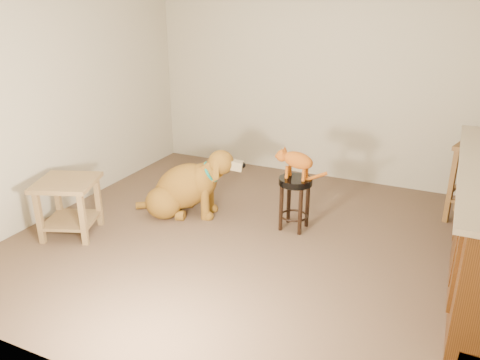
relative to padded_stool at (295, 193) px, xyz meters
The scene contains 7 objects.
floor 0.59m from the padded_stool, 113.91° to the right, with size 4.50×4.00×0.01m, color #4E3C2B.
room_shell 1.37m from the padded_stool, 113.91° to the right, with size 4.54×4.04×2.62m.
padded_stool is the anchor object (origin of this frame).
wood_stool 1.84m from the padded_stool, 30.02° to the left, with size 0.54×0.54×0.81m.
side_table 2.18m from the padded_stool, 152.01° to the right, with size 0.69×0.69×0.56m.
golden_retriever 1.18m from the padded_stool, behind, with size 1.20×0.69×0.78m.
tabby_kitten 0.33m from the padded_stool, behind, with size 0.52×0.18×0.32m.
Camera 1 is at (1.47, -3.64, 2.15)m, focal length 35.00 mm.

